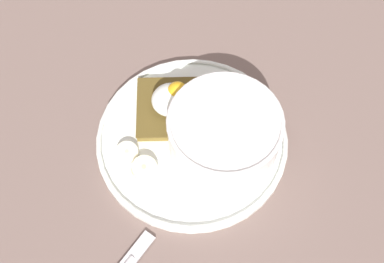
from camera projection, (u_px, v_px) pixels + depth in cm
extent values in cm
cube|color=#735D56|center=(192.00, 145.00, 72.76)|extent=(120.00, 120.00, 2.00)
cylinder|color=white|center=(192.00, 140.00, 71.43)|extent=(25.50, 25.50, 1.00)
torus|color=white|center=(192.00, 138.00, 70.73)|extent=(25.30, 25.30, 0.60)
cylinder|color=white|center=(224.00, 134.00, 67.73)|extent=(14.38, 14.38, 6.40)
torus|color=white|center=(226.00, 121.00, 64.91)|extent=(14.58, 14.58, 0.60)
cylinder|color=#D3BE85|center=(224.00, 135.00, 67.97)|extent=(12.98, 12.98, 5.46)
ellipsoid|color=#D3BE85|center=(225.00, 125.00, 65.74)|extent=(12.33, 12.33, 1.20)
ellipsoid|color=#976645|center=(224.00, 117.00, 65.88)|extent=(1.85, 1.65, 0.67)
ellipsoid|color=tan|center=(230.00, 121.00, 65.65)|extent=(1.50, 1.70, 0.61)
ellipsoid|color=tan|center=(221.00, 129.00, 65.19)|extent=(1.12, 1.35, 0.50)
ellipsoid|color=#D1BC8B|center=(226.00, 122.00, 65.65)|extent=(1.25, 1.48, 0.54)
ellipsoid|color=tan|center=(227.00, 126.00, 65.32)|extent=(1.28, 1.50, 0.55)
ellipsoid|color=olive|center=(258.00, 122.00, 65.45)|extent=(1.39, 2.00, 0.81)
ellipsoid|color=#D5B98C|center=(202.00, 135.00, 64.76)|extent=(1.11, 1.45, 0.55)
cube|color=brown|center=(171.00, 107.00, 71.87)|extent=(10.67, 10.67, 0.30)
cube|color=brown|center=(171.00, 109.00, 72.38)|extent=(10.46, 10.46, 1.36)
ellipsoid|color=white|center=(171.00, 100.00, 70.33)|extent=(5.12, 4.91, 3.30)
sphere|color=yellow|center=(178.00, 92.00, 69.84)|extent=(2.82, 2.82, 2.82)
cylinder|color=beige|center=(144.00, 169.00, 68.13)|extent=(4.79, 4.79, 1.77)
cylinder|color=#BAB48F|center=(144.00, 167.00, 67.62)|extent=(0.85, 0.85, 0.23)
cylinder|color=#FBF1C4|center=(127.00, 153.00, 69.43)|extent=(3.06, 3.15, 1.32)
cylinder|color=beige|center=(127.00, 151.00, 69.07)|extent=(0.55, 0.56, 0.21)
cube|color=silver|center=(133.00, 257.00, 64.11)|extent=(6.18, 5.98, 0.30)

